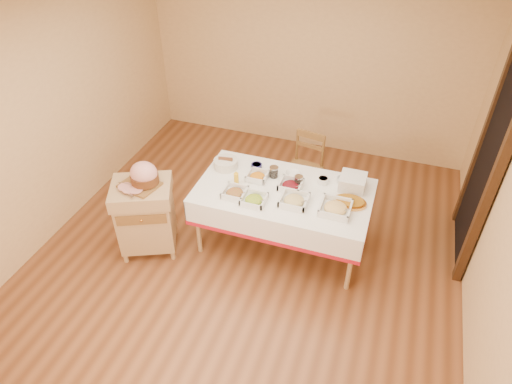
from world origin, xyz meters
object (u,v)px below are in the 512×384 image
bread_basket (226,163)px  plate_stack (353,182)px  ham_on_board (143,176)px  dining_chair (304,167)px  preserve_jar_left (274,172)px  brass_platter (350,202)px  preserve_jar_right (298,181)px  mustard_bottle (236,178)px  dining_table (283,202)px  butcher_cart (145,214)px

bread_basket → plate_stack: (1.39, 0.08, 0.02)m
ham_on_board → dining_chair: bearing=46.5°
preserve_jar_left → brass_platter: preserve_jar_left is taller
preserve_jar_right → bread_basket: bearing=175.4°
preserve_jar_right → ham_on_board: bearing=-156.4°
preserve_jar_right → mustard_bottle: (-0.63, -0.17, 0.02)m
preserve_jar_left → brass_platter: size_ratio=0.37×
preserve_jar_left → bread_basket: size_ratio=0.47×
preserve_jar_left → mustard_bottle: 0.42m
preserve_jar_right → plate_stack: (0.54, 0.15, 0.02)m
dining_table → butcher_cart: size_ratio=2.11×
dining_table → plate_stack: (0.66, 0.27, 0.23)m
butcher_cart → brass_platter: 2.15m
butcher_cart → plate_stack: (2.03, 0.82, 0.34)m
dining_table → preserve_jar_right: preserve_jar_right is taller
bread_basket → mustard_bottle: bearing=-47.9°
plate_stack → preserve_jar_right: bearing=-164.6°
dining_table → brass_platter: bearing=0.2°
dining_chair → mustard_bottle: 1.15m
plate_stack → brass_platter: bearing=-85.0°
brass_platter → mustard_bottle: bearing=-177.5°
butcher_cart → preserve_jar_left: bearing=31.4°
preserve_jar_left → bread_basket: bearing=180.0°
dining_table → preserve_jar_left: (-0.17, 0.19, 0.22)m
brass_platter → plate_stack: bearing=95.0°
ham_on_board → preserve_jar_left: bearing=31.2°
butcher_cart → bread_basket: bearing=48.9°
ham_on_board → brass_platter: ham_on_board is taller
plate_stack → dining_table: bearing=-157.5°
ham_on_board → plate_stack: size_ratio=1.51×
dining_table → preserve_jar_left: size_ratio=14.64×
plate_stack → butcher_cart: bearing=-158.1°
preserve_jar_right → brass_platter: 0.58m
bread_basket → dining_table: bearing=-14.8°
preserve_jar_left → preserve_jar_right: (0.29, -0.07, -0.00)m
ham_on_board → brass_platter: 2.09m
dining_table → ham_on_board: 1.47m
brass_platter → dining_chair: bearing=126.8°
brass_platter → dining_table: bearing=-179.8°
butcher_cart → bread_basket: 1.03m
dining_table → ham_on_board: size_ratio=4.57×
butcher_cart → ham_on_board: 0.49m
mustard_bottle → plate_stack: 1.22m
preserve_jar_left → ham_on_board: bearing=-148.8°
butcher_cart → preserve_jar_right: (1.49, 0.67, 0.32)m
ham_on_board → plate_stack: 2.15m
bread_basket → brass_platter: (1.42, -0.19, -0.03)m
ham_on_board → preserve_jar_right: (1.45, 0.63, -0.16)m
dining_table → ham_on_board: (-1.33, -0.51, 0.38)m
mustard_bottle → preserve_jar_left: bearing=35.4°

